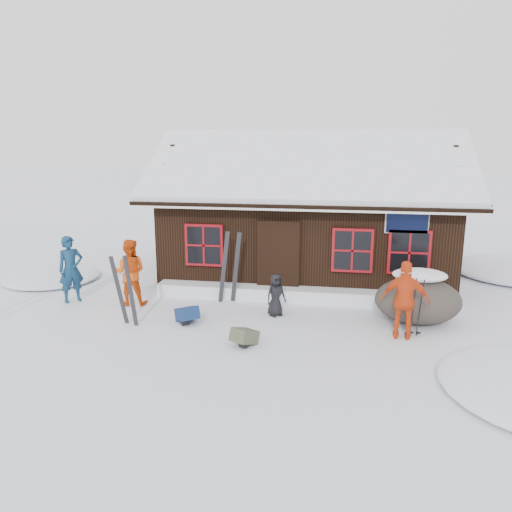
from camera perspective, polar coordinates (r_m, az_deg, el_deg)
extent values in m
plane|color=white|center=(11.27, -3.63, -8.24)|extent=(120.00, 120.00, 0.00)
cube|color=black|center=(15.50, 5.93, 2.50)|extent=(8.00, 5.00, 2.50)
cube|color=black|center=(13.78, 5.73, 9.98)|extent=(8.90, 3.14, 1.88)
cube|color=black|center=(16.72, 6.44, 10.53)|extent=(8.90, 3.14, 1.88)
cube|color=white|center=(13.77, 5.75, 10.56)|extent=(8.72, 3.07, 1.86)
cube|color=white|center=(16.72, 6.45, 11.01)|extent=(8.72, 3.07, 1.86)
cube|color=white|center=(15.23, 6.20, 13.55)|extent=(8.81, 0.22, 0.14)
cube|color=silver|center=(12.40, 5.17, 5.58)|extent=(8.90, 0.10, 0.20)
cube|color=black|center=(13.12, 2.56, -0.53)|extent=(1.00, 0.10, 2.00)
cube|color=black|center=(12.89, 16.90, 3.87)|extent=(1.00, 0.06, 0.60)
cube|color=maroon|center=(13.42, -5.94, 1.25)|extent=(1.04, 0.10, 1.14)
cube|color=black|center=(13.38, -5.98, 1.22)|extent=(0.90, 0.04, 1.00)
cube|color=maroon|center=(12.95, 10.94, 0.64)|extent=(1.04, 0.10, 1.14)
cube|color=black|center=(12.91, 10.95, 0.61)|extent=(0.90, 0.04, 1.00)
cube|color=maroon|center=(13.06, 17.09, 0.40)|extent=(1.04, 0.10, 1.14)
cube|color=black|center=(13.03, 17.11, 0.37)|extent=(0.90, 0.04, 1.00)
cube|color=white|center=(13.10, 5.03, -4.34)|extent=(7.60, 0.60, 0.35)
ellipsoid|color=white|center=(16.20, -22.25, -2.50)|extent=(2.80, 2.80, 0.34)
imported|color=navy|center=(13.63, -20.40, -1.43)|extent=(0.74, 0.74, 1.73)
imported|color=#E14E0F|center=(12.97, -14.22, -1.80)|extent=(0.92, 0.78, 1.69)
imported|color=#DF4616|center=(10.88, 16.66, -4.88)|extent=(1.03, 0.52, 1.69)
imported|color=black|center=(11.87, 2.28, -4.48)|extent=(0.59, 0.57, 1.02)
ellipsoid|color=#463E38|center=(11.99, 18.01, -4.87)|extent=(1.93, 1.44, 1.06)
ellipsoid|color=white|center=(11.85, 18.17, -2.71)|extent=(1.21, 0.88, 0.27)
cube|color=black|center=(11.67, -15.37, -3.88)|extent=(0.33, 0.15, 1.65)
cube|color=black|center=(11.57, -14.13, -3.97)|extent=(0.33, 0.14, 1.65)
cube|color=black|center=(12.81, -3.69, -1.35)|extent=(0.31, 0.16, 1.90)
cube|color=black|center=(12.77, -2.30, -1.39)|extent=(0.32, 0.12, 1.90)
cylinder|color=black|center=(11.13, 17.53, -5.74)|extent=(0.09, 0.12, 1.32)
cylinder|color=black|center=(11.15, 18.25, -5.76)|extent=(0.09, 0.12, 1.32)
cube|color=navy|center=(11.61, -7.87, -6.89)|extent=(0.67, 0.69, 0.30)
cube|color=#484C36|center=(10.32, -1.34, -9.47)|extent=(0.58, 0.63, 0.28)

